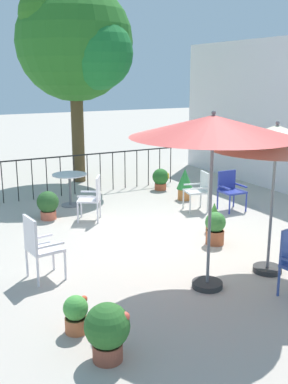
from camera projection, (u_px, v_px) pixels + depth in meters
The scene contains 17 objects.
ground_plane at pixel (155, 239), 8.51m from camera, with size 60.00×60.00×0.00m, color #B2A79A.
terrace_railing at pixel (81, 168), 11.64m from camera, with size 0.03×5.72×1.01m.
shade_tree at pixel (77, 42), 12.22m from camera, with size 3.29×3.13×5.39m.
patio_umbrella_0 at pixel (213, 128), 6.01m from camera, with size 2.23×2.23×2.51m.
patio_umbrella_1 at pixel (277, 139), 6.59m from camera, with size 1.94×1.94×2.32m.
cafe_table_0 at pixel (70, 184), 10.57m from camera, with size 0.79×0.79×0.75m.
patio_chair_0 at pixel (93, 196), 9.49m from camera, with size 0.61×0.61×0.94m.
patio_chair_1 at pixel (230, 188), 10.28m from camera, with size 0.50×0.50×0.87m.
patio_chair_2 at pixel (39, 244), 6.69m from camera, with size 0.51×0.51×0.98m.
patio_chair_4 at pixel (199, 188), 10.23m from camera, with size 0.55×0.55×0.87m.
potted_plant_0 at pixel (48, 204), 9.62m from camera, with size 0.46×0.46×0.60m.
potted_plant_1 at pixel (107, 329), 4.81m from camera, with size 0.49×0.49×0.65m.
potted_plant_2 at pixel (185, 183), 11.12m from camera, with size 0.40×0.40×0.77m.
potted_plant_4 at pixel (214, 218), 8.77m from camera, with size 0.30×0.30×0.60m.
potted_plant_5 at pixel (161, 178), 12.12m from camera, with size 0.43×0.43×0.57m.
potted_plant_6 at pixel (76, 313), 5.37m from camera, with size 0.30×0.31×0.46m.
potted_plant_7 at pixel (215, 227), 8.19m from camera, with size 0.37×0.37×0.60m.
Camera 1 is at (6.99, -3.96, 2.95)m, focal length 42.84 mm.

